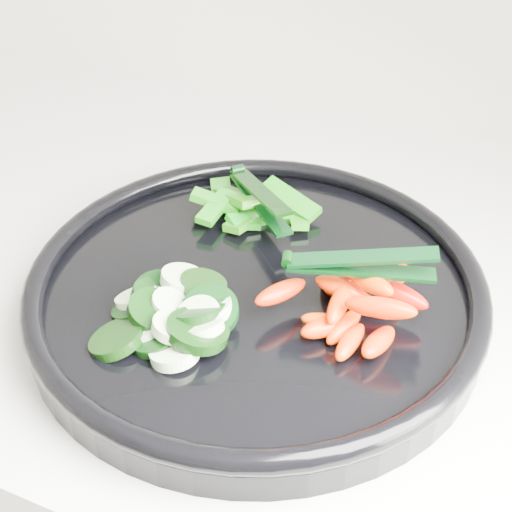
% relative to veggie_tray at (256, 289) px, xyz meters
% --- Properties ---
extents(veggie_tray, '(0.40, 0.40, 0.04)m').
position_rel_veggie_tray_xyz_m(veggie_tray, '(0.00, 0.00, 0.00)').
color(veggie_tray, black).
rests_on(veggie_tray, counter).
extents(cucumber_pile, '(0.12, 0.13, 0.04)m').
position_rel_veggie_tray_xyz_m(cucumber_pile, '(-0.04, -0.06, 0.01)').
color(cucumber_pile, black).
rests_on(cucumber_pile, veggie_tray).
extents(carrot_pile, '(0.13, 0.14, 0.05)m').
position_rel_veggie_tray_xyz_m(carrot_pile, '(0.08, -0.01, 0.02)').
color(carrot_pile, '#FF4A00').
rests_on(carrot_pile, veggie_tray).
extents(pepper_pile, '(0.12, 0.09, 0.03)m').
position_rel_veggie_tray_xyz_m(pepper_pile, '(-0.05, 0.09, 0.01)').
color(pepper_pile, '#136709').
rests_on(pepper_pile, veggie_tray).
extents(tong_carrot, '(0.11, 0.05, 0.02)m').
position_rel_veggie_tray_xyz_m(tong_carrot, '(0.08, -0.00, 0.05)').
color(tong_carrot, black).
rests_on(tong_carrot, carrot_pile).
extents(tong_pepper, '(0.09, 0.09, 0.02)m').
position_rel_veggie_tray_xyz_m(tong_pepper, '(-0.04, 0.09, 0.03)').
color(tong_pepper, black).
rests_on(tong_pepper, pepper_pile).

